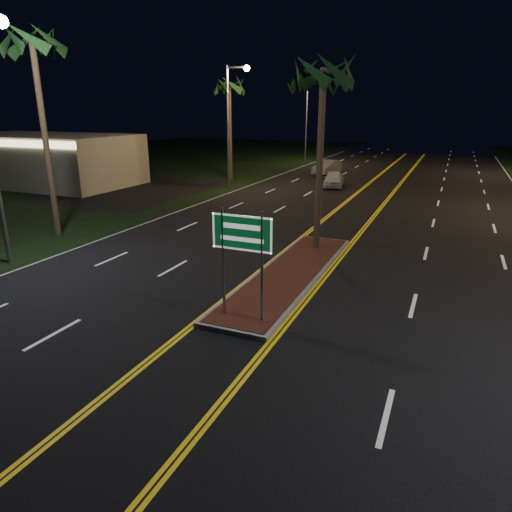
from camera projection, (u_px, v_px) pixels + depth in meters
The scene contains 12 objects.
ground at pixel (194, 369), 10.95m from camera, with size 120.00×120.00×0.00m, color black.
grass_left at pixel (58, 174), 44.07m from camera, with size 40.00×110.00×0.01m, color black.
median_island at pixel (290, 274), 17.04m from camera, with size 2.25×10.25×0.17m.
highway_sign at pixel (242, 243), 12.66m from camera, with size 1.80×0.08×3.20m.
commercial_building at pixel (44, 159), 37.57m from camera, with size 15.00×8.12×4.00m.
streetlight_left_mid at pixel (232, 113), 34.18m from camera, with size 1.91×0.44×9.00m.
streetlight_left_far at pixel (310, 112), 51.67m from camera, with size 1.91×0.44×9.00m.
palm_median at pixel (323, 74), 17.89m from camera, with size 2.40×2.40×8.30m.
palm_left_near at pixel (32, 44), 19.97m from camera, with size 2.40×2.40×9.80m.
palm_left_far at pixel (229, 86), 37.86m from camera, with size 2.40×2.40×8.80m.
car_near at pixel (334, 178), 36.43m from camera, with size 1.88×4.38×1.46m, color white.
car_far at pixel (327, 166), 43.55m from camera, with size 1.99×4.64×1.55m, color #AFB1B9.
Camera 1 is at (5.15, -8.22, 5.95)m, focal length 32.00 mm.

